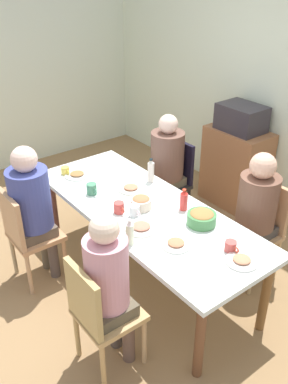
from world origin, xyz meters
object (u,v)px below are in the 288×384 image
(chair_2, at_px, (259,226))
(cup_1, at_px, (65,170))
(microwave, at_px, (241,118))
(plate_1, at_px, (242,261))
(bowl_1, at_px, (141,202))
(bowl_0, at_px, (202,218))
(chair_3, at_px, (98,312))
(cup_2, at_px, (231,246))
(chair_0, at_px, (172,177))
(cup_4, at_px, (135,211))
(person_1, at_px, (32,203))
(plate_2, at_px, (131,188))
(cup_3, at_px, (92,189))
(bottle_1, at_px, (130,233))
(chair_1, at_px, (26,232))
(person_3, at_px, (109,281))
(plate_0, at_px, (176,244))
(dining_table, at_px, (144,215))
(person_2, at_px, (256,207))
(side_cabinet, at_px, (235,167))
(cup_0, at_px, (119,208))
(person_0, at_px, (167,160))
(plate_3, at_px, (141,227))
(plate_4, at_px, (77,175))
(bottle_2, at_px, (184,200))
(bottle_0, at_px, (151,171))

(chair_2, relative_size, cup_1, 7.92)
(chair_2, xyz_separation_m, microwave, (-0.98, 0.81, 0.53))
(plate_1, relative_size, bowl_1, 1.25)
(bowl_0, bearing_deg, cup_1, -163.08)
(bowl_0, bearing_deg, plate_1, -12.61)
(chair_3, height_order, cup_2, chair_3)
(chair_0, height_order, cup_4, chair_0)
(cup_2, bearing_deg, chair_2, 110.75)
(person_1, xyz_separation_m, cup_4, (0.62, 0.60, 0.00))
(chair_0, relative_size, plate_2, 3.97)
(person_1, bearing_deg, plate_1, 28.23)
(chair_0, bearing_deg, cup_3, -83.95)
(bottle_1, bearing_deg, chair_1, -154.17)
(microwave, bearing_deg, chair_3, -68.22)
(bottle_1, relative_size, microwave, 0.43)
(person_3, relative_size, bottle_1, 6.00)
(plate_0, relative_size, cup_3, 1.77)
(dining_table, distance_m, plate_2, 0.34)
(person_2, height_order, side_cabinet, person_2)
(cup_0, bearing_deg, person_0, 118.45)
(chair_3, distance_m, person_3, 0.24)
(chair_1, xyz_separation_m, bowl_0, (1.04, 1.03, 0.27))
(person_1, xyz_separation_m, side_cabinet, (0.17, 2.37, -0.32))
(plate_3, height_order, bowl_1, bowl_1)
(chair_3, bearing_deg, plate_4, 154.77)
(person_1, relative_size, bowl_1, 7.20)
(chair_3, relative_size, plate_2, 3.97)
(chair_0, relative_size, person_1, 0.71)
(person_1, xyz_separation_m, plate_1, (1.54, 0.83, -0.03))
(person_1, height_order, bowl_0, person_1)
(cup_1, relative_size, microwave, 0.24)
(dining_table, relative_size, bottle_2, 12.09)
(cup_1, bearing_deg, plate_0, 3.30)
(cup_0, bearing_deg, chair_2, 58.18)
(bowl_0, distance_m, microwave, 1.69)
(chair_3, relative_size, side_cabinet, 1.00)
(bottle_0, bearing_deg, person_2, 23.62)
(plate_4, xyz_separation_m, cup_0, (0.78, -0.05, 0.03))
(chair_3, distance_m, plate_2, 1.29)
(person_0, bearing_deg, cup_3, -83.39)
(chair_0, bearing_deg, plate_2, -70.46)
(person_2, bearing_deg, cup_1, -147.94)
(chair_3, distance_m, cup_0, 0.92)
(cup_1, relative_size, cup_3, 0.91)
(dining_table, bearing_deg, plate_1, 5.61)
(bottle_1, bearing_deg, cup_0, 155.95)
(cup_2, xyz_separation_m, side_cabinet, (-1.24, 1.50, -0.31))
(chair_2, relative_size, bottle_1, 4.38)
(chair_2, xyz_separation_m, bowl_0, (-0.11, -0.61, 0.27))
(chair_2, xyz_separation_m, plate_4, (-1.41, -0.97, 0.23))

